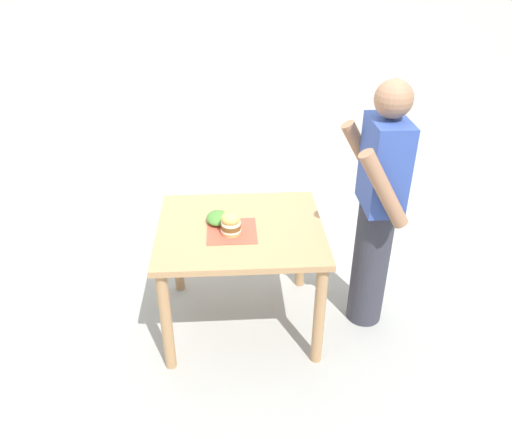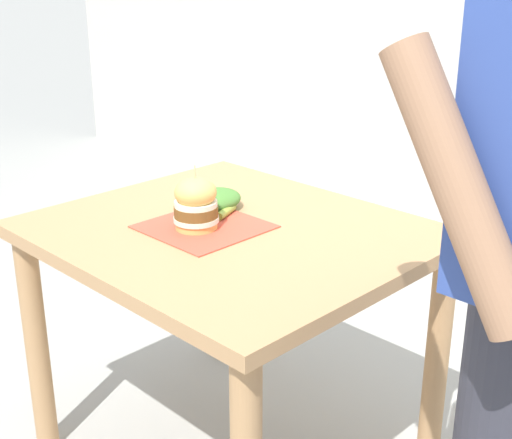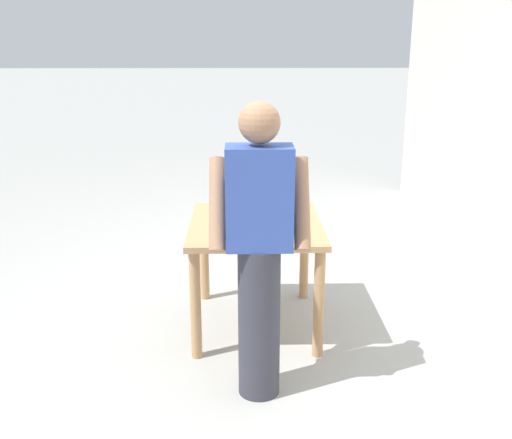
{
  "view_description": "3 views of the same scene",
  "coord_description": "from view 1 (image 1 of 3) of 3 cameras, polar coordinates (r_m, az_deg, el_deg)",
  "views": [
    {
      "loc": [
        2.68,
        -0.06,
        2.41
      ],
      "look_at": [
        0.0,
        0.1,
        0.83
      ],
      "focal_mm": 35.0,
      "sensor_mm": 36.0,
      "label": 1
    },
    {
      "loc": [
        1.28,
        1.37,
        1.5
      ],
      "look_at": [
        0.0,
        0.1,
        0.83
      ],
      "focal_mm": 50.0,
      "sensor_mm": 36.0,
      "label": 2
    },
    {
      "loc": [
        0.09,
        3.96,
        1.99
      ],
      "look_at": [
        0.0,
        0.1,
        0.83
      ],
      "focal_mm": 42.0,
      "sensor_mm": 36.0,
      "label": 3
    }
  ],
  "objects": [
    {
      "name": "ground_plane",
      "position": [
        3.61,
        -1.62,
        -11.43
      ],
      "size": [
        80.0,
        80.0,
        0.0
      ],
      "primitive_type": "plane",
      "color": "#9E9E99"
    },
    {
      "name": "patio_table",
      "position": [
        3.21,
        -1.79,
        -2.78
      ],
      "size": [
        0.91,
        1.04,
        0.78
      ],
      "color": "tan",
      "rests_on": "ground"
    },
    {
      "name": "serving_paper",
      "position": [
        3.09,
        -2.78,
        -1.34
      ],
      "size": [
        0.31,
        0.31,
        0.0
      ],
      "primitive_type": "cube",
      "rotation": [
        0.0,
        0.0,
        0.0
      ],
      "color": "#D64C38",
      "rests_on": "patio_table"
    },
    {
      "name": "sandwich",
      "position": [
        3.04,
        -2.89,
        -0.41
      ],
      "size": [
        0.13,
        0.13,
        0.18
      ],
      "color": "#E5B25B",
      "rests_on": "serving_paper"
    },
    {
      "name": "pickle_spear",
      "position": [
        3.17,
        -3.18,
        -0.17
      ],
      "size": [
        0.1,
        0.06,
        0.02
      ],
      "primitive_type": "cylinder",
      "rotation": [
        0.0,
        1.57,
        0.39
      ],
      "color": "#8EA83D",
      "rests_on": "serving_paper"
    },
    {
      "name": "side_salad",
      "position": [
        3.18,
        -4.43,
        0.18
      ],
      "size": [
        0.18,
        0.14,
        0.06
      ],
      "primitive_type": "ellipsoid",
      "color": "#477F33",
      "rests_on": "patio_table"
    },
    {
      "name": "diner_across_table",
      "position": [
        3.22,
        13.71,
        1.33
      ],
      "size": [
        0.55,
        0.35,
        1.69
      ],
      "color": "#33333D",
      "rests_on": "ground"
    }
  ]
}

